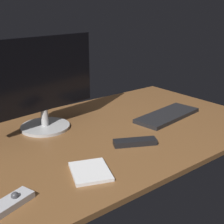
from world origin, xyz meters
TOP-DOWN VIEW (x-y plane):
  - desk at (0.00, 0.00)cm, footprint 140.00×84.00cm
  - monitor at (-19.44, 19.70)cm, footprint 50.61×21.39cm
  - keyboard at (33.12, -4.25)cm, footprint 36.98×18.24cm
  - media_remote at (-54.50, -25.85)cm, footprint 17.72×10.05cm
  - tv_remote at (0.28, -17.52)cm, footprint 17.12×11.93cm
  - notepad at (-25.91, -24.44)cm, footprint 16.46×17.84cm

SIDE VIEW (x-z plane):
  - desk at x=0.00cm, z-range 0.00..2.00cm
  - notepad at x=-25.91cm, z-range 2.00..3.13cm
  - keyboard at x=33.12cm, z-range 2.00..3.81cm
  - media_remote at x=-54.50cm, z-range 1.34..4.73cm
  - tv_remote at x=0.28cm, z-range 2.00..4.16cm
  - monitor at x=-19.44cm, z-range 3.36..43.01cm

